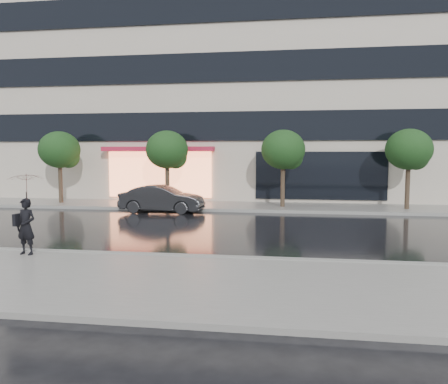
# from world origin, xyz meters

# --- Properties ---
(ground) EXTENTS (120.00, 120.00, 0.00)m
(ground) POSITION_xyz_m (0.00, 0.00, 0.00)
(ground) COLOR black
(ground) RESTS_ON ground
(sidewalk_near) EXTENTS (60.00, 4.50, 0.12)m
(sidewalk_near) POSITION_xyz_m (0.00, -3.25, 0.06)
(sidewalk_near) COLOR slate
(sidewalk_near) RESTS_ON ground
(sidewalk_far) EXTENTS (60.00, 3.50, 0.12)m
(sidewalk_far) POSITION_xyz_m (0.00, 10.25, 0.06)
(sidewalk_far) COLOR slate
(sidewalk_far) RESTS_ON ground
(curb_near) EXTENTS (60.00, 0.25, 0.14)m
(curb_near) POSITION_xyz_m (0.00, -1.00, 0.07)
(curb_near) COLOR gray
(curb_near) RESTS_ON ground
(curb_far) EXTENTS (60.00, 0.25, 0.14)m
(curb_far) POSITION_xyz_m (0.00, 8.50, 0.07)
(curb_far) COLOR gray
(curb_far) RESTS_ON ground
(office_building) EXTENTS (30.00, 12.76, 18.00)m
(office_building) POSITION_xyz_m (-0.00, 17.97, 9.00)
(office_building) COLOR #BFB3A2
(office_building) RESTS_ON ground
(tree_far_west) EXTENTS (2.20, 2.20, 3.99)m
(tree_far_west) POSITION_xyz_m (-8.94, 10.03, 2.92)
(tree_far_west) COLOR #33261C
(tree_far_west) RESTS_ON ground
(tree_mid_west) EXTENTS (2.20, 2.20, 3.99)m
(tree_mid_west) POSITION_xyz_m (-2.94, 10.03, 2.92)
(tree_mid_west) COLOR #33261C
(tree_mid_west) RESTS_ON ground
(tree_mid_east) EXTENTS (2.20, 2.20, 3.99)m
(tree_mid_east) POSITION_xyz_m (3.06, 10.03, 2.92)
(tree_mid_east) COLOR #33261C
(tree_mid_east) RESTS_ON ground
(tree_far_east) EXTENTS (2.20, 2.20, 3.99)m
(tree_far_east) POSITION_xyz_m (9.06, 10.03, 2.92)
(tree_far_east) COLOR #33261C
(tree_far_east) RESTS_ON ground
(parked_car) EXTENTS (3.98, 1.51, 1.30)m
(parked_car) POSITION_xyz_m (-2.66, 7.82, 0.65)
(parked_car) COLOR black
(parked_car) RESTS_ON ground
(pedestrian_with_umbrella) EXTENTS (1.02, 1.04, 2.19)m
(pedestrian_with_umbrella) POSITION_xyz_m (-3.63, -1.51, 1.58)
(pedestrian_with_umbrella) COLOR black
(pedestrian_with_umbrella) RESTS_ON sidewalk_near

